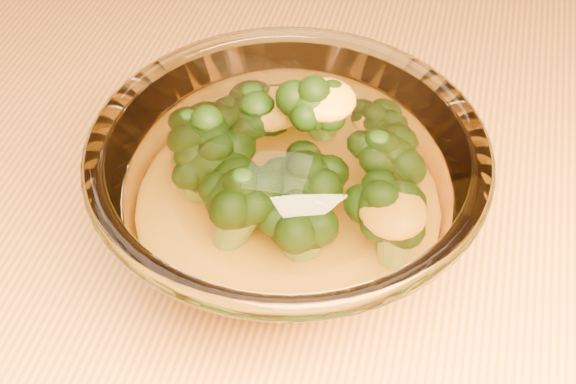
{
  "coord_description": "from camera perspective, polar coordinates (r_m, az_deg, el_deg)",
  "views": [
    {
      "loc": [
        0.1,
        -0.27,
        1.13
      ],
      "look_at": [
        0.03,
        0.04,
        0.81
      ],
      "focal_mm": 50.0,
      "sensor_mm": 36.0,
      "label": 1
    }
  ],
  "objects": [
    {
      "name": "glass_bowl",
      "position": [
        0.46,
        0.0,
        -0.41
      ],
      "size": [
        0.22,
        0.22,
        0.1
      ],
      "color": "white",
      "rests_on": "table"
    },
    {
      "name": "broccoli_heap",
      "position": [
        0.45,
        -0.01,
        1.75
      ],
      "size": [
        0.15,
        0.12,
        0.08
      ],
      "color": "black",
      "rests_on": "cheese_sauce"
    },
    {
      "name": "cheese_sauce",
      "position": [
        0.47,
        0.0,
        -2.13
      ],
      "size": [
        0.13,
        0.13,
        0.04
      ],
      "primitive_type": "ellipsoid",
      "color": "#FF9F15",
      "rests_on": "glass_bowl"
    },
    {
      "name": "table",
      "position": [
        0.56,
        -3.51,
        -13.28
      ],
      "size": [
        1.2,
        0.8,
        0.75
      ],
      "color": "#CA7E3C",
      "rests_on": "ground"
    }
  ]
}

